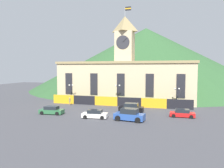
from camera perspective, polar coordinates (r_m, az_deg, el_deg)
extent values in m
plane|color=#424247|center=(40.91, -2.57, -8.35)|extent=(160.00, 160.00, 0.00)
cube|color=#C6B289|center=(57.95, 3.33, 0.33)|extent=(35.35, 8.47, 10.02)
cube|color=#998456|center=(57.85, 3.35, 5.58)|extent=(35.95, 9.07, 0.60)
cube|color=#C6B289|center=(58.10, 3.37, 9.68)|extent=(4.50, 4.50, 7.71)
pyramid|color=#998456|center=(58.97, 3.39, 15.38)|extent=(4.95, 4.95, 4.05)
cylinder|color=#2D2D33|center=(55.97, 2.84, 10.85)|extent=(3.42, 0.12, 3.42)
cube|color=black|center=(55.84, 3.35, 11.35)|extent=(1.10, 0.06, 1.02)
cylinder|color=#B2B2B7|center=(59.68, 3.41, 18.42)|extent=(0.10, 0.10, 2.40)
cube|color=black|center=(59.68, 4.20, 19.06)|extent=(1.60, 0.06, 1.00)
cube|color=gold|center=(59.64, 4.19, 19.07)|extent=(1.60, 0.04, 0.28)
cube|color=#232328|center=(58.79, -11.20, 0.11)|extent=(1.94, 0.16, 5.51)
cube|color=#232328|center=(55.90, -4.75, -0.03)|extent=(1.94, 0.16, 5.51)
cube|color=#232328|center=(53.78, 2.30, -0.18)|extent=(1.94, 0.16, 5.51)
cube|color=#232328|center=(52.54, 9.81, -0.34)|extent=(1.94, 0.16, 5.51)
cube|color=#232328|center=(52.23, 17.54, -0.49)|extent=(1.94, 0.16, 5.51)
cube|color=gold|center=(56.23, -12.53, -3.91)|extent=(5.59, 0.12, 2.16)
cube|color=black|center=(53.79, -7.28, -4.20)|extent=(5.59, 0.12, 2.16)
cube|color=gold|center=(51.83, -1.59, -4.49)|extent=(5.59, 0.12, 2.16)
cube|color=black|center=(50.43, 4.49, -4.74)|extent=(5.59, 0.12, 2.16)
cube|color=gold|center=(49.61, 10.85, -4.95)|extent=(5.59, 0.12, 2.16)
cube|color=black|center=(49.42, 17.34, -5.10)|extent=(5.59, 0.12, 2.16)
cone|color=#2D562D|center=(99.54, 8.81, 6.65)|extent=(99.15, 99.15, 26.66)
cylinder|color=black|center=(56.28, -10.64, -2.65)|extent=(0.14, 0.14, 4.55)
cube|color=black|center=(56.07, -10.67, -0.49)|extent=(0.90, 0.08, 0.08)
sphere|color=white|center=(56.26, -11.08, -0.30)|extent=(0.36, 0.36, 0.36)
sphere|color=white|center=(55.86, -10.26, -0.32)|extent=(0.36, 0.36, 0.36)
cylinder|color=black|center=(51.94, 1.47, -3.02)|extent=(0.14, 0.14, 4.76)
cube|color=black|center=(51.71, 1.48, -0.56)|extent=(0.90, 0.08, 0.08)
sphere|color=white|center=(51.82, 0.99, -0.35)|extent=(0.36, 0.36, 0.36)
sphere|color=white|center=(51.59, 1.96, -0.38)|extent=(0.36, 0.36, 0.36)
cylinder|color=black|center=(50.30, 16.55, -3.68)|extent=(0.14, 0.14, 4.31)
cube|color=black|center=(50.07, 16.60, -1.40)|extent=(0.90, 0.08, 0.08)
sphere|color=white|center=(50.05, 16.09, -1.19)|extent=(0.36, 0.36, 0.36)
sphere|color=white|center=(50.06, 17.12, -1.21)|extent=(0.36, 0.36, 0.36)
cube|color=red|center=(41.93, 17.88, -7.54)|extent=(4.41, 1.82, 0.72)
cube|color=#1E2328|center=(41.81, 17.90, -6.66)|extent=(2.43, 1.67, 0.59)
cylinder|color=black|center=(42.92, 19.85, -7.57)|extent=(0.64, 0.33, 0.64)
cylinder|color=black|center=(41.16, 20.00, -8.07)|extent=(0.64, 0.33, 0.64)
cylinder|color=black|center=(42.84, 15.82, -7.50)|extent=(0.64, 0.33, 0.64)
cylinder|color=black|center=(41.07, 15.79, -8.00)|extent=(0.64, 0.33, 0.64)
cube|color=black|center=(44.63, 5.04, -6.49)|extent=(4.90, 2.01, 0.89)
cube|color=#1E2328|center=(44.48, 5.05, -5.47)|extent=(2.70, 1.84, 0.73)
cylinder|color=black|center=(44.05, 2.65, -6.92)|extent=(0.79, 0.36, 0.79)
cylinder|color=black|center=(45.97, 3.23, -6.46)|extent=(0.79, 0.36, 0.79)
cylinder|color=black|center=(43.42, 6.96, -7.11)|extent=(0.79, 0.36, 0.79)
cylinder|color=black|center=(45.36, 7.37, -6.63)|extent=(0.79, 0.36, 0.79)
cube|color=white|center=(39.25, -4.49, -8.12)|extent=(4.65, 2.22, 0.74)
cube|color=#1E2328|center=(39.11, -4.49, -7.15)|extent=(2.62, 1.88, 0.61)
cylinder|color=black|center=(39.78, -1.99, -8.22)|extent=(0.69, 0.39, 0.66)
cylinder|color=black|center=(38.07, -2.60, -8.79)|extent=(0.69, 0.39, 0.66)
cylinder|color=black|center=(40.55, -6.26, -8.01)|extent=(0.69, 0.39, 0.66)
cylinder|color=black|center=(38.87, -7.04, -8.54)|extent=(0.69, 0.39, 0.66)
cube|color=#284C99|center=(37.31, 4.58, -8.44)|extent=(5.30, 2.57, 1.04)
cube|color=#1E2328|center=(37.11, 4.59, -7.01)|extent=(3.00, 2.15, 0.85)
cylinder|color=black|center=(37.82, 7.58, -8.70)|extent=(0.96, 0.46, 0.92)
cylinder|color=black|center=(35.94, 6.73, -9.37)|extent=(0.96, 0.46, 0.92)
cylinder|color=black|center=(38.84, 2.59, -8.33)|extent=(0.96, 0.46, 0.92)
cylinder|color=black|center=(37.02, 1.51, -8.95)|extent=(0.96, 0.46, 0.92)
cube|color=#2D663D|center=(44.05, -15.50, -6.89)|extent=(4.73, 2.17, 0.77)
cube|color=#1E2328|center=(43.92, -15.52, -5.99)|extent=(2.66, 1.86, 0.63)
cylinder|color=black|center=(44.04, -17.86, -7.20)|extent=(0.71, 0.38, 0.68)
cylinder|color=black|center=(45.58, -16.74, -6.79)|extent=(0.71, 0.38, 0.68)
cylinder|color=black|center=(42.61, -14.16, -7.50)|extent=(0.71, 0.38, 0.68)
cylinder|color=black|center=(44.20, -13.14, -7.06)|extent=(0.71, 0.38, 0.68)
cylinder|color=olive|center=(53.68, -10.98, -4.95)|extent=(0.20, 0.20, 0.88)
cylinder|color=olive|center=(53.43, -10.97, -4.99)|extent=(0.20, 0.20, 0.88)
cylinder|color=olive|center=(53.44, -10.99, -4.14)|extent=(0.55, 0.55, 0.70)
sphere|color=tan|center=(53.37, -10.99, -3.61)|extent=(0.29, 0.29, 0.29)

